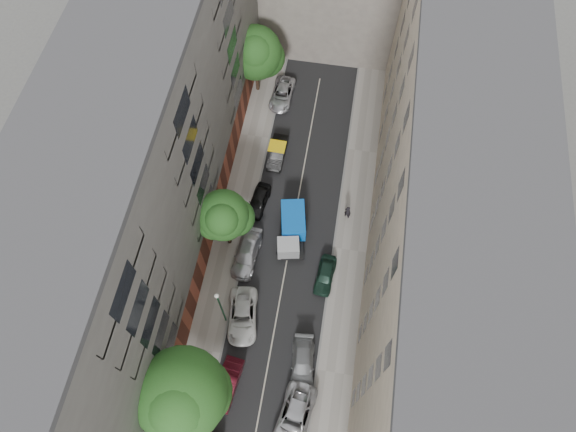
% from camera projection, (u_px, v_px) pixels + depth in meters
% --- Properties ---
extents(ground, '(120.00, 120.00, 0.00)m').
position_uv_depth(ground, '(290.00, 241.00, 47.19)').
color(ground, '#4C4C49').
rests_on(ground, ground).
extents(road_surface, '(8.00, 44.00, 0.02)m').
position_uv_depth(road_surface, '(290.00, 241.00, 47.18)').
color(road_surface, black).
rests_on(road_surface, ground).
extents(sidewalk_left, '(3.00, 44.00, 0.15)m').
position_uv_depth(sidewalk_left, '(232.00, 232.00, 47.54)').
color(sidewalk_left, gray).
rests_on(sidewalk_left, ground).
extents(sidewalk_right, '(3.00, 44.00, 0.15)m').
position_uv_depth(sidewalk_right, '(350.00, 250.00, 46.71)').
color(sidewalk_right, gray).
rests_on(sidewalk_right, ground).
extents(building_left, '(8.00, 44.00, 20.00)m').
position_uv_depth(building_left, '(149.00, 166.00, 39.12)').
color(building_left, '#4F4D4A').
rests_on(building_left, ground).
extents(building_right, '(8.00, 44.00, 20.00)m').
position_uv_depth(building_right, '(439.00, 208.00, 37.46)').
color(building_right, '#BFAE94').
rests_on(building_right, ground).
extents(tarp_truck, '(2.99, 5.52, 2.39)m').
position_uv_depth(tarp_truck, '(292.00, 229.00, 46.32)').
color(tarp_truck, black).
rests_on(tarp_truck, ground).
extents(car_left_1, '(1.99, 4.44, 1.41)m').
position_uv_depth(car_left_1, '(227.00, 384.00, 40.76)').
color(car_left_1, '#4F0F1A').
rests_on(car_left_1, ground).
extents(car_left_2, '(3.13, 5.43, 1.43)m').
position_uv_depth(car_left_2, '(243.00, 316.00, 43.27)').
color(car_left_2, silver).
rests_on(car_left_2, ground).
extents(car_left_3, '(2.32, 5.03, 1.42)m').
position_uv_depth(car_left_3, '(247.00, 254.00, 45.84)').
color(car_left_3, silver).
rests_on(car_left_3, ground).
extents(car_left_4, '(2.05, 4.02, 1.31)m').
position_uv_depth(car_left_4, '(259.00, 200.00, 48.41)').
color(car_left_4, black).
rests_on(car_left_4, ground).
extents(car_left_5, '(1.58, 4.28, 1.40)m').
position_uv_depth(car_left_5, '(277.00, 153.00, 50.82)').
color(car_left_5, black).
rests_on(car_left_5, ground).
extents(car_left_6, '(2.38, 4.84, 1.32)m').
position_uv_depth(car_left_6, '(282.00, 94.00, 54.26)').
color(car_left_6, silver).
rests_on(car_left_6, ground).
extents(car_right_0, '(3.25, 5.72, 1.50)m').
position_uv_depth(car_right_0, '(294.00, 418.00, 39.58)').
color(car_right_0, silver).
rests_on(car_right_0, ground).
extents(car_right_1, '(2.29, 4.68, 1.31)m').
position_uv_depth(car_right_1, '(303.00, 363.00, 41.55)').
color(car_right_1, gray).
rests_on(car_right_1, ground).
extents(car_right_2, '(1.85, 3.94, 1.30)m').
position_uv_depth(car_right_2, '(325.00, 275.00, 45.01)').
color(car_right_2, '#152F23').
rests_on(car_right_2, ground).
extents(tree_near, '(6.54, 6.45, 9.89)m').
position_uv_depth(tree_near, '(183.00, 396.00, 34.76)').
color(tree_near, '#382619').
rests_on(tree_near, sidewalk_left).
extents(tree_mid, '(4.76, 4.39, 7.70)m').
position_uv_depth(tree_mid, '(224.00, 217.00, 42.36)').
color(tree_mid, '#382619').
rests_on(tree_mid, sidewalk_left).
extents(tree_far, '(5.61, 5.38, 7.97)m').
position_uv_depth(tree_far, '(256.00, 55.00, 50.62)').
color(tree_far, '#382619').
rests_on(tree_far, sidewalk_left).
extents(lamp_post, '(0.36, 0.36, 6.69)m').
position_uv_depth(lamp_post, '(220.00, 306.00, 40.04)').
color(lamp_post, '#18542F').
rests_on(lamp_post, sidewalk_left).
extents(pedestrian, '(0.78, 0.67, 1.81)m').
position_uv_depth(pedestrian, '(348.00, 212.00, 47.40)').
color(pedestrian, black).
rests_on(pedestrian, sidewalk_right).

